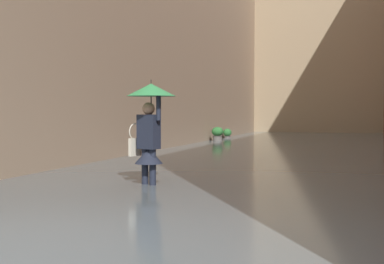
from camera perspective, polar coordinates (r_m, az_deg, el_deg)
The scene contains 6 objects.
ground_plane at distance 18.95m, azimuth 9.47°, elevation -2.24°, with size 70.32×70.32×0.00m, color #605B56.
flood_water at distance 18.95m, azimuth 9.47°, elevation -1.98°, with size 8.35×34.13×0.18m, color #515B60.
building_facade_far at distance 34.09m, azimuth 13.30°, elevation 10.06°, with size 11.15×1.80×12.27m, color tan.
person_wading at distance 9.45m, azimuth -4.53°, elevation 1.43°, with size 0.87×0.87×2.03m.
potted_plant_near_right at distance 25.66m, azimuth 3.77°, elevation -0.25°, with size 0.40×0.40×0.63m.
potted_plant_far_right at distance 23.36m, azimuth 2.72°, elevation -0.30°, with size 0.51×0.51×0.78m.
Camera 1 is at (-2.77, 4.63, 1.48)m, focal length 50.16 mm.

